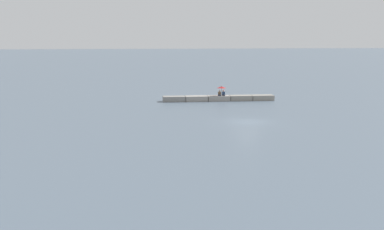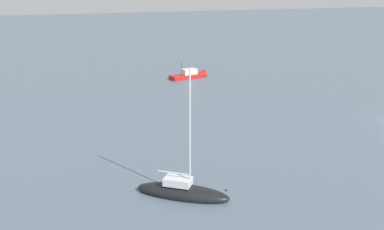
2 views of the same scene
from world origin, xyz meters
TOP-DOWN VIEW (x-y plane):
  - sailboat_black_mid at (-9.23, 32.97)m, footprint 6.91×7.64m
  - motorboat_red_near at (36.24, 13.11)m, footprint 3.43×7.53m

SIDE VIEW (x-z plane):
  - sailboat_black_mid at x=-9.23m, z-range -5.23..6.03m
  - motorboat_red_near at x=36.24m, z-range -1.61..2.47m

